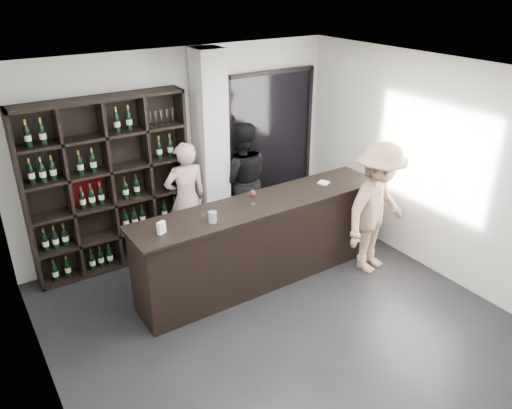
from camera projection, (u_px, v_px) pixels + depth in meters
floor at (289, 332)px, 5.83m from camera, size 5.00×5.50×0.01m
wine_shelf at (110, 186)px, 6.70m from camera, size 2.20×0.35×2.40m
structural_column at (211, 151)px, 7.26m from camera, size 0.40×0.40×2.90m
glass_panel at (271, 137)px, 8.04m from camera, size 1.60×0.08×2.10m
tasting_counter at (263, 241)px, 6.59m from camera, size 3.52×0.72×1.16m
taster_pink at (186, 199)px, 7.17m from camera, size 0.66×0.47×1.70m
taster_black at (241, 180)px, 7.66m from camera, size 1.08×0.97×1.82m
customer at (377, 209)px, 6.70m from camera, size 1.32×0.94×1.85m
wine_glass at (253, 196)px, 6.24m from camera, size 0.10×0.10×0.22m
spit_cup at (213, 217)px, 5.80m from camera, size 0.11×0.11×0.13m
napkin_stack at (324, 183)px, 6.89m from camera, size 0.17×0.17×0.02m
card_stand at (161, 228)px, 5.55m from camera, size 0.11×0.08×0.14m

